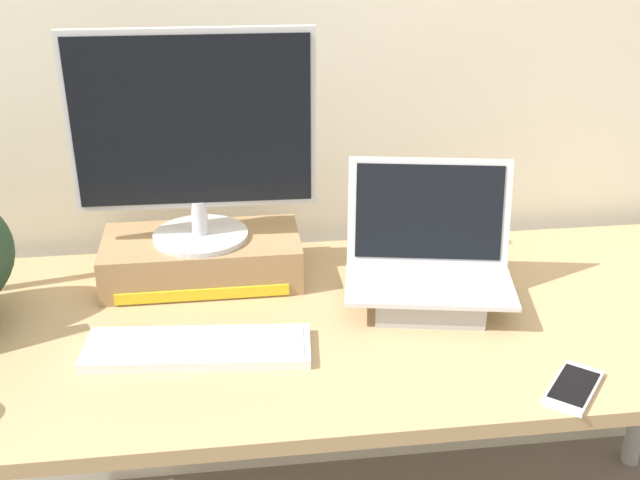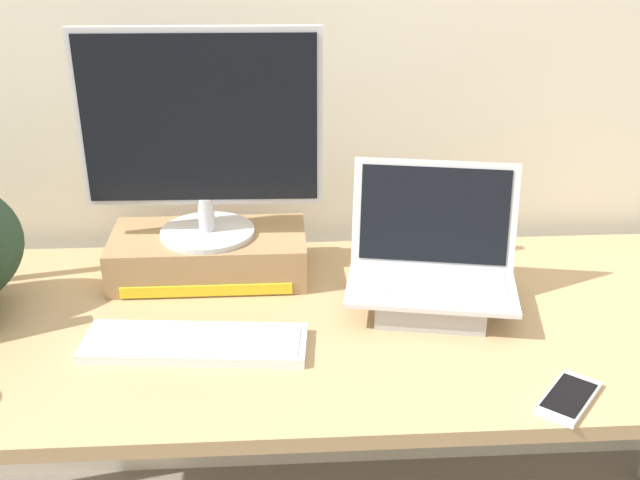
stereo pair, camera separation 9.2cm
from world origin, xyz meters
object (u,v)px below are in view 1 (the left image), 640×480
(toner_box_yellow, at_px, (202,258))
(open_laptop, at_px, (428,276))
(desktop_monitor, at_px, (194,137))
(cell_phone, at_px, (574,387))
(external_keyboard, at_px, (198,347))

(toner_box_yellow, bearing_deg, open_laptop, -19.41)
(desktop_monitor, bearing_deg, open_laptop, -17.60)
(open_laptop, xyz_separation_m, cell_phone, (0.18, -0.34, -0.05))
(desktop_monitor, bearing_deg, toner_box_yellow, 89.37)
(desktop_monitor, distance_m, open_laptop, 0.57)
(external_keyboard, bearing_deg, open_laptop, 21.20)
(desktop_monitor, relative_size, cell_phone, 3.27)
(cell_phone, bearing_deg, toner_box_yellow, -178.08)
(cell_phone, bearing_deg, open_laptop, 157.48)
(desktop_monitor, height_order, open_laptop, desktop_monitor)
(toner_box_yellow, bearing_deg, external_keyboard, -91.49)
(toner_box_yellow, relative_size, external_keyboard, 0.99)
(toner_box_yellow, xyz_separation_m, desktop_monitor, (-0.00, -0.00, 0.28))
(external_keyboard, xyz_separation_m, cell_phone, (0.66, -0.20, -0.01))
(cell_phone, bearing_deg, desktop_monitor, -178.02)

